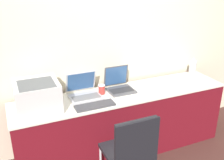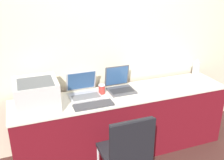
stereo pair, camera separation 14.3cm
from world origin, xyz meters
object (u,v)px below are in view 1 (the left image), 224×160
Objects in this scene: printer at (37,95)px; external_keyboard at (95,105)px; metal_pitcher at (193,68)px; laptop_right at (119,85)px; laptop_left at (84,91)px; coffee_cup at (102,89)px; chair at (131,149)px.

external_keyboard is at bearing -17.27° from printer.
laptop_right is at bearing -178.44° from metal_pitcher.
external_keyboard is at bearing -168.12° from metal_pitcher.
laptop_left is 1.43× the size of metal_pitcher.
metal_pitcher reaches higher than external_keyboard.
coffee_cup is at bearing -177.38° from metal_pitcher.
external_keyboard is 0.61m from chair.
metal_pitcher is at bearing 4.11° from printer.
chair is at bearing -73.41° from external_keyboard.
laptop_right is at bearing 0.82° from laptop_left.
metal_pitcher is 0.27× the size of chair.
printer reaches higher than coffee_cup.
laptop_left is 0.21m from coffee_cup.
coffee_cup is at bearing 88.65° from chair.
printer is at bearing -173.15° from coffee_cup.
laptop_right is 0.51m from external_keyboard.
chair is at bearing -44.77° from printer.
laptop_right reaches higher than laptop_left.
laptop_left is 1.57m from metal_pitcher.
external_keyboard is (0.56, -0.17, -0.15)m from printer.
metal_pitcher is at bearing 2.62° from coffee_cup.
chair is (0.16, -0.54, -0.23)m from external_keyboard.
printer reaches higher than chair.
external_keyboard is at bearing -144.96° from laptop_right.
printer is 0.99m from laptop_right.
laptop_left is 0.83× the size of external_keyboard.
laptop_right reaches higher than coffee_cup.
chair is (0.19, -0.83, -0.28)m from laptop_left.
metal_pitcher reaches higher than coffee_cup.
chair is (-0.26, -0.83, -0.28)m from laptop_right.
laptop_left reaches higher than external_keyboard.
laptop_left is at bearing 102.83° from chair.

